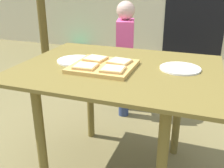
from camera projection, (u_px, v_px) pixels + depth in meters
name	position (u px, v px, depth m)	size (l,w,h in m)	color
dining_table	(118.00, 86.00, 1.52)	(1.10, 0.86, 0.71)	brown
cutting_board	(103.00, 66.00, 1.45)	(0.33, 0.31, 0.02)	tan
pizza_slice_far_left	(95.00, 59.00, 1.53)	(0.13, 0.12, 0.01)	tan
pizza_slice_near_right	(113.00, 69.00, 1.35)	(0.12, 0.12, 0.01)	tan
pizza_slice_near_left	(86.00, 66.00, 1.40)	(0.12, 0.12, 0.01)	tan
pizza_slice_far_right	(120.00, 61.00, 1.48)	(0.13, 0.13, 0.01)	tan
plate_white_right	(180.00, 68.00, 1.44)	(0.22, 0.22, 0.01)	white
plate_white_left	(76.00, 61.00, 1.57)	(0.22, 0.22, 0.01)	white
child_left	(125.00, 53.00, 2.30)	(0.19, 0.27, 1.00)	navy
garden_hose_coil	(75.00, 48.00, 4.65)	(0.41, 0.41, 0.04)	#1BBF71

